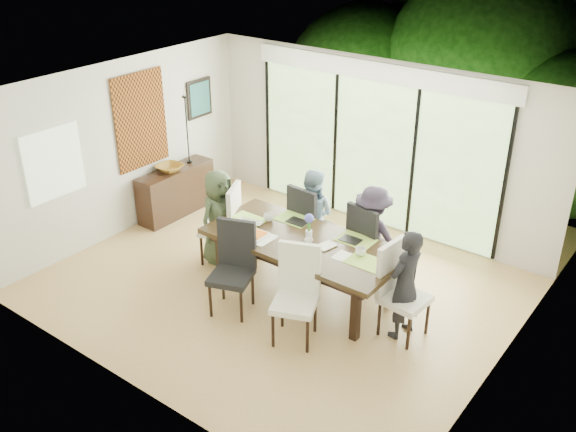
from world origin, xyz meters
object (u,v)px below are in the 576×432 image
Objects in this scene: chair_near_right at (295,297)px; person_far_left at (312,216)px; chair_far_left at (312,221)px; table_top at (303,242)px; chair_far_right at (372,242)px; laptop at (248,224)px; chair_right_end at (406,293)px; cup_b at (308,243)px; bowl at (170,168)px; person_far_right at (372,235)px; chair_left_end at (219,223)px; cup_c at (361,252)px; cup_a at (268,217)px; sideboard at (176,191)px; person_left_end at (219,217)px; person_right_end at (405,285)px; vase at (309,235)px; chair_near_left at (231,270)px.

person_far_left is (-0.95, 1.70, 0.10)m from chair_near_right.
table_top is at bearing 122.92° from chair_far_left.
chair_far_left is at bearing 10.05° from chair_far_right.
chair_far_left is 1.06m from laptop.
chair_right_end is 1.00× the size of chair_far_left.
person_far_left is 1.12m from cup_b.
person_far_right is at bearing 3.38° from bowl.
cup_c is at bearing 67.92° from chair_left_end.
chair_near_right is (-1.00, -0.87, 0.00)m from chair_right_end.
sideboard is at bearing 166.92° from cup_a.
sideboard is 3.36× the size of bowl.
person_right_end is (2.96, 0.00, 0.00)m from person_left_end.
cup_a and cup_c have the same top height.
table_top is 7.27× the size of laptop.
chair_near_right is at bearing -23.60° from sideboard.
person_far_left is at bearing 96.99° from chair_near_right.
bowl is (-2.67, -0.22, 0.15)m from person_far_left.
cup_a is at bearing -76.33° from person_left_end.
person_right_end is 10.40× the size of cup_c.
chair_far_left is at bearing 55.00° from laptop.
person_far_right is 3.68m from bowl.
person_far_right reaches higher than vase.
chair_left_end is at bearing 92.79° from person_left_end.
chair_right_end is at bearing 161.47° from chair_far_left.
cup_a is (-0.75, 0.10, -0.01)m from vase.
table_top is 1.86× the size of person_right_end.
person_far_right is (1.05, 1.70, 0.10)m from chair_near_left.
table_top is 1.86× the size of person_far_left.
person_left_end reaches higher than cup_c.
table_top is 1.51m from chair_right_end.
person_right_end is at bearing -87.21° from person_left_end.
sideboard is at bearing 86.64° from chair_right_end.
chair_far_right reaches higher than bowl.
cup_b reaches higher than bowl.
chair_near_right is at bearing 41.93° from chair_left_end.
person_far_left is at bearing 122.83° from cup_b.
cup_a is at bearing 172.41° from vase.
person_far_right reaches higher than bowl.
chair_far_left is 1.48m from cup_c.
chair_near_right is 0.85× the size of person_far_right.
vase is 0.75m from cup_c.
chair_far_left is 2.68m from sideboard.
cup_b is (-1.35, -0.10, 0.27)m from chair_right_end.
chair_near_right is at bearing -38.16° from person_right_end.
person_right_end reaches higher than chair_right_end.
chair_right_end is 0.85× the size of person_far_left.
person_far_left is at bearing -103.03° from person_right_end.
vase is at bearing 111.54° from person_far_left.
person_far_left is at bearing 68.51° from chair_near_left.
person_far_left is 3.33× the size of bowl.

